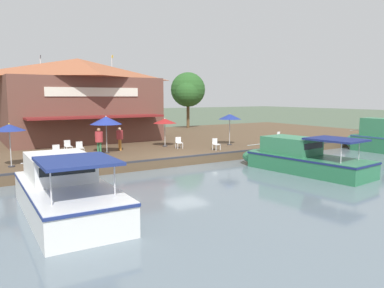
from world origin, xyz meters
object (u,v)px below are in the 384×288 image
object	(u,v)px
cafe_chair_beside_entrance	(57,151)
person_mid_patio	(99,138)
cafe_chair_under_first_umbrella	(280,136)
tree_upstream_bank	(188,91)
mooring_post	(58,162)
cafe_chair_facing_river	(80,147)
cafe_chair_back_row_seat	(216,144)
person_near_entrance	(120,136)
waterfront_restaurant	(79,99)
motorboat_outer_channel	(379,140)
patio_umbrella_near_quay_edge	(230,117)
cafe_chair_far_corner_seat	(68,146)
patio_umbrella_mid_patio_left	(9,128)
motorboat_nearest_quay	(62,189)
motorboat_distant_upstream	(296,158)
cafe_chair_mid_patio	(179,142)
patio_umbrella_far_corner	(106,120)

from	to	relation	value
cafe_chair_beside_entrance	person_mid_patio	xyz separation A→B (m)	(0.15, 2.70, 0.67)
cafe_chair_under_first_umbrella	tree_upstream_bank	distance (m)	16.71
cafe_chair_beside_entrance	mooring_post	size ratio (longest dim) A/B	1.11
cafe_chair_beside_entrance	cafe_chair_facing_river	size ratio (longest dim) A/B	1.00
cafe_chair_back_row_seat	person_near_entrance	distance (m)	6.97
waterfront_restaurant	cafe_chair_under_first_umbrella	xyz separation A→B (m)	(10.38, 14.24, -3.17)
person_mid_patio	motorboat_outer_channel	bearing A→B (deg)	71.12
cafe_chair_facing_river	cafe_chair_under_first_umbrella	bearing A→B (deg)	82.90
person_mid_patio	motorboat_outer_channel	distance (m)	21.72
patio_umbrella_near_quay_edge	cafe_chair_far_corner_seat	size ratio (longest dim) A/B	2.98
patio_umbrella_mid_patio_left	motorboat_outer_channel	bearing A→B (deg)	78.13
cafe_chair_back_row_seat	motorboat_nearest_quay	size ratio (longest dim) A/B	0.10
patio_umbrella_mid_patio_left	waterfront_restaurant	bearing A→B (deg)	147.73
cafe_chair_beside_entrance	waterfront_restaurant	bearing A→B (deg)	156.06
tree_upstream_bank	person_mid_patio	bearing A→B (deg)	-46.93
motorboat_nearest_quay	mooring_post	world-z (taller)	motorboat_nearest_quay
patio_umbrella_near_quay_edge	cafe_chair_beside_entrance	bearing A→B (deg)	-92.42
waterfront_restaurant	motorboat_distant_upstream	world-z (taller)	waterfront_restaurant
cafe_chair_mid_patio	motorboat_distant_upstream	xyz separation A→B (m)	(8.77, 3.01, -0.26)
cafe_chair_facing_river	mooring_post	distance (m)	5.37
patio_umbrella_far_corner	tree_upstream_bank	distance (m)	21.42
person_mid_patio	cafe_chair_far_corner_seat	bearing A→B (deg)	-147.79
cafe_chair_back_row_seat	person_near_entrance	world-z (taller)	person_near_entrance
person_mid_patio	mooring_post	world-z (taller)	person_mid_patio
cafe_chair_facing_river	motorboat_nearest_quay	world-z (taller)	motorboat_nearest_quay
patio_umbrella_near_quay_edge	cafe_chair_beside_entrance	xyz separation A→B (m)	(-0.56, -13.31, -1.79)
patio_umbrella_near_quay_edge	waterfront_restaurant	bearing A→B (deg)	-136.77
cafe_chair_back_row_seat	cafe_chair_beside_entrance	bearing A→B (deg)	-102.73
cafe_chair_back_row_seat	cafe_chair_mid_patio	size ratio (longest dim) A/B	1.00
patio_umbrella_far_corner	person_near_entrance	xyz separation A→B (m)	(-0.72, 1.24, -1.21)
tree_upstream_bank	motorboat_outer_channel	bearing A→B (deg)	10.92
patio_umbrella_far_corner	cafe_chair_back_row_seat	distance (m)	7.94
cafe_chair_mid_patio	person_near_entrance	distance (m)	4.39
cafe_chair_facing_river	motorboat_nearest_quay	distance (m)	11.00
patio_umbrella_far_corner	cafe_chair_facing_river	world-z (taller)	patio_umbrella_far_corner
cafe_chair_far_corner_seat	tree_upstream_bank	size ratio (longest dim) A/B	0.12
cafe_chair_mid_patio	tree_upstream_bank	distance (m)	18.74
cafe_chair_facing_river	cafe_chair_far_corner_seat	size ratio (longest dim) A/B	1.00
cafe_chair_under_first_umbrella	motorboat_distant_upstream	size ratio (longest dim) A/B	0.10
waterfront_restaurant	cafe_chair_mid_patio	world-z (taller)	waterfront_restaurant
waterfront_restaurant	patio_umbrella_mid_patio_left	bearing A→B (deg)	-32.27
cafe_chair_back_row_seat	cafe_chair_far_corner_seat	bearing A→B (deg)	-115.96
patio_umbrella_mid_patio_left	cafe_chair_beside_entrance	bearing A→B (deg)	121.25
cafe_chair_facing_river	tree_upstream_bank	distance (m)	22.66
mooring_post	cafe_chair_back_row_seat	bearing A→B (deg)	97.08
waterfront_restaurant	cafe_chair_facing_river	bearing A→B (deg)	-16.07
cafe_chair_back_row_seat	cafe_chair_mid_patio	world-z (taller)	same
waterfront_restaurant	cafe_chair_back_row_seat	xyz separation A→B (m)	(11.64, 6.53, -3.17)
cafe_chair_facing_river	mooring_post	xyz separation A→B (m)	(4.75, -2.51, -0.09)
cafe_chair_far_corner_seat	cafe_chair_under_first_umbrella	bearing A→B (deg)	79.02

